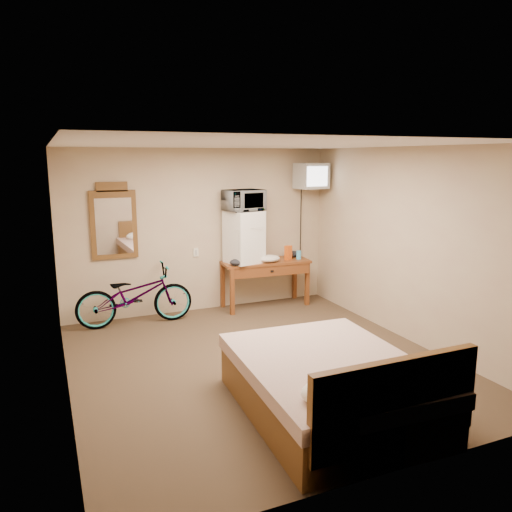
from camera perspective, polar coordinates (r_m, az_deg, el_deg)
name	(u,v)px	position (r m, az deg, el deg)	size (l,w,h in m)	color
room	(260,258)	(5.60, 0.46, -0.24)	(4.60, 4.64, 2.50)	#3F2E1F
desk	(266,268)	(7.91, 1.18, -1.40)	(1.42, 0.63, 0.75)	brown
mini_fridge	(244,237)	(7.72, -1.38, 2.20)	(0.60, 0.59, 0.81)	white
microwave	(244,200)	(7.65, -1.40, 6.38)	(0.58, 0.40, 0.32)	white
snack_bag	(288,253)	(7.99, 3.70, 0.39)	(0.11, 0.07, 0.23)	#D85413
blue_cup	(299,255)	(8.05, 4.91, 0.12)	(0.08, 0.08, 0.14)	#46B3EF
cloth_cream	(269,259)	(7.80, 1.48, -0.29)	(0.36, 0.28, 0.11)	silver
cloth_dark_a	(238,262)	(7.56, -2.02, -0.70)	(0.28, 0.21, 0.10)	black
cloth_dark_b	(293,254)	(8.22, 4.28, 0.25)	(0.22, 0.18, 0.10)	black
crt_television	(311,176)	(8.10, 6.32, 9.07)	(0.49, 0.59, 0.40)	black
wall_mirror	(114,222)	(7.42, -15.95, 3.76)	(0.65, 0.04, 1.10)	brown
bicycle	(135,295)	(7.33, -13.68, -4.40)	(0.57, 1.64, 0.86)	black
bed	(333,386)	(4.81, 8.74, -14.42)	(1.63, 2.10, 0.90)	brown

